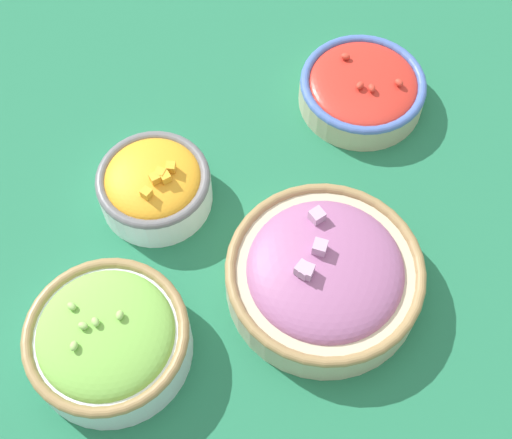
% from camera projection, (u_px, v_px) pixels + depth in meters
% --- Properties ---
extents(ground_plane, '(3.00, 3.00, 0.00)m').
position_uv_depth(ground_plane, '(256.00, 232.00, 0.85)').
color(ground_plane, '#23704C').
extents(bowl_red_onion, '(0.22, 0.22, 0.08)m').
position_uv_depth(bowl_red_onion, '(324.00, 274.00, 0.79)').
color(bowl_red_onion, beige).
rests_on(bowl_red_onion, ground_plane).
extents(bowl_squash, '(0.14, 0.14, 0.07)m').
position_uv_depth(bowl_squash, '(154.00, 185.00, 0.85)').
color(bowl_squash, white).
rests_on(bowl_squash, ground_plane).
extents(bowl_cherry_tomatoes, '(0.16, 0.16, 0.06)m').
position_uv_depth(bowl_cherry_tomatoes, '(362.00, 88.00, 0.93)').
color(bowl_cherry_tomatoes, beige).
rests_on(bowl_cherry_tomatoes, ground_plane).
extents(bowl_lettuce, '(0.17, 0.17, 0.08)m').
position_uv_depth(bowl_lettuce, '(108.00, 339.00, 0.75)').
color(bowl_lettuce, silver).
rests_on(bowl_lettuce, ground_plane).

